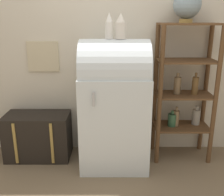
{
  "coord_description": "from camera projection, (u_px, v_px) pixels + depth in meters",
  "views": [
    {
      "loc": [
        -0.03,
        -2.51,
        1.62
      ],
      "look_at": [
        -0.02,
        0.21,
        0.77
      ],
      "focal_mm": 42.0,
      "sensor_mm": 36.0,
      "label": 1
    }
  ],
  "objects": [
    {
      "name": "refrigerator",
      "position": [
        113.0,
        102.0,
        2.87
      ],
      "size": [
        0.73,
        0.71,
        1.41
      ],
      "color": "silver",
      "rests_on": "ground_plane"
    },
    {
      "name": "vase_left",
      "position": [
        108.0,
        27.0,
        2.63
      ],
      "size": [
        0.08,
        0.08,
        0.26
      ],
      "color": "white",
      "rests_on": "refrigerator"
    },
    {
      "name": "vase_center",
      "position": [
        120.0,
        27.0,
        2.63
      ],
      "size": [
        0.11,
        0.11,
        0.25
      ],
      "color": "silver",
      "rests_on": "refrigerator"
    },
    {
      "name": "suitcase_trunk",
      "position": [
        37.0,
        136.0,
        3.1
      ],
      "size": [
        0.74,
        0.4,
        0.54
      ],
      "color": "black",
      "rests_on": "ground_plane"
    },
    {
      "name": "ground_plane",
      "position": [
        114.0,
        171.0,
        2.88
      ],
      "size": [
        12.0,
        12.0,
        0.0
      ],
      "primitive_type": "plane",
      "color": "#7A664C"
    },
    {
      "name": "globe",
      "position": [
        186.0,
        5.0,
        2.72
      ],
      "size": [
        0.29,
        0.29,
        0.33
      ],
      "color": "#AD8942",
      "rests_on": "shelf_unit"
    },
    {
      "name": "wall_back",
      "position": [
        113.0,
        41.0,
        3.03
      ],
      "size": [
        7.0,
        0.09,
        2.7
      ],
      "color": "beige",
      "rests_on": "ground_plane"
    },
    {
      "name": "shelf_unit",
      "position": [
        183.0,
        89.0,
        2.96
      ],
      "size": [
        0.65,
        0.38,
        1.56
      ],
      "color": "brown",
      "rests_on": "ground_plane"
    }
  ]
}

